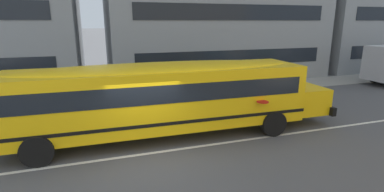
% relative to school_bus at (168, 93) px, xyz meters
% --- Properties ---
extents(ground_plane, '(400.00, 400.00, 0.00)m').
position_rel_school_bus_xyz_m(ground_plane, '(-1.12, -1.41, -1.76)').
color(ground_plane, '#4C4C4F').
extents(sidewalk_far, '(120.00, 3.00, 0.01)m').
position_rel_school_bus_xyz_m(sidewalk_far, '(-1.12, 6.87, -1.75)').
color(sidewalk_far, gray).
rests_on(sidewalk_far, ground_plane).
extents(lane_centreline, '(110.00, 0.16, 0.01)m').
position_rel_school_bus_xyz_m(lane_centreline, '(-1.12, -1.41, -1.75)').
color(lane_centreline, silver).
rests_on(lane_centreline, ground_plane).
extents(school_bus, '(13.26, 3.28, 2.95)m').
position_rel_school_bus_xyz_m(school_bus, '(0.00, 0.00, 0.00)').
color(school_bus, yellow).
rests_on(school_bus, ground_plane).
extents(apartment_block_far_right, '(15.09, 10.93, 13.30)m').
position_rel_school_bus_xyz_m(apartment_block_far_right, '(24.33, 13.81, 4.89)').
color(apartment_block_far_right, gray).
rests_on(apartment_block_far_right, ground_plane).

